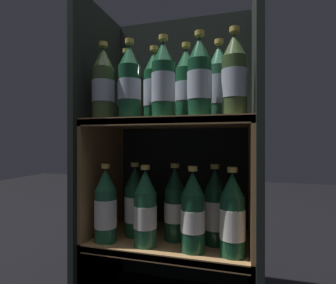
{
  "coord_description": "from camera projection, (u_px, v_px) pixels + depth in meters",
  "views": [
    {
      "loc": [
        0.23,
        -0.7,
        0.54
      ],
      "look_at": [
        0.0,
        0.11,
        0.54
      ],
      "focal_mm": 28.0,
      "sensor_mm": 36.0,
      "label": 1
    }
  ],
  "objects": [
    {
      "name": "bottle_lower_back_0",
      "position": [
        135.0,
        203.0,
        0.89
      ],
      "size": [
        0.07,
        0.07,
        0.25
      ],
      "color": "#194C2D",
      "rests_on": "shelf_lower"
    },
    {
      "name": "bottle_upper_back_2",
      "position": [
        186.0,
        86.0,
        0.85
      ],
      "size": [
        0.07,
        0.07,
        0.25
      ],
      "color": "#194C2D",
      "rests_on": "shelf_upper"
    },
    {
      "name": "bottle_upper_front_0",
      "position": [
        103.0,
        86.0,
        0.84
      ],
      "size": [
        0.07,
        0.07,
        0.25
      ],
      "color": "#384C28",
      "rests_on": "shelf_upper"
    },
    {
      "name": "bottle_upper_back_3",
      "position": [
        219.0,
        85.0,
        0.82
      ],
      "size": [
        0.07,
        0.07,
        0.25
      ],
      "color": "#285B42",
      "rests_on": "shelf_upper"
    },
    {
      "name": "bottle_lower_back_1",
      "position": [
        175.0,
        206.0,
        0.86
      ],
      "size": [
        0.07,
        0.07,
        0.25
      ],
      "color": "#144228",
      "rests_on": "shelf_lower"
    },
    {
      "name": "bottle_lower_front_0",
      "position": [
        106.0,
        208.0,
        0.84
      ],
      "size": [
        0.07,
        0.07,
        0.25
      ],
      "color": "#1E5638",
      "rests_on": "shelf_lower"
    },
    {
      "name": "fridge_back_wall",
      "position": [
        182.0,
        149.0,
        1.03
      ],
      "size": [
        0.56,
        0.02,
        1.02
      ],
      "primitive_type": "cube",
      "color": "black",
      "rests_on": "ground_plane"
    },
    {
      "name": "fridge_side_left",
      "position": [
        100.0,
        150.0,
        0.95
      ],
      "size": [
        0.02,
        0.34,
        1.02
      ],
      "primitive_type": "cube",
      "color": "black",
      "rests_on": "ground_plane"
    },
    {
      "name": "bottle_lower_back_2",
      "position": [
        215.0,
        209.0,
        0.82
      ],
      "size": [
        0.07,
        0.07,
        0.25
      ],
      "color": "#144228",
      "rests_on": "shelf_lower"
    },
    {
      "name": "bottle_lower_front_1",
      "position": [
        145.0,
        210.0,
        0.8
      ],
      "size": [
        0.07,
        0.07,
        0.25
      ],
      "color": "#1E5638",
      "rests_on": "shelf_lower"
    },
    {
      "name": "fridge_side_right",
      "position": [
        257.0,
        151.0,
        0.8
      ],
      "size": [
        0.02,
        0.34,
        1.02
      ],
      "primitive_type": "cube",
      "color": "black",
      "rests_on": "ground_plane"
    },
    {
      "name": "bottle_upper_front_1",
      "position": [
        130.0,
        84.0,
        0.81
      ],
      "size": [
        0.07,
        0.07,
        0.25
      ],
      "color": "#144228",
      "rests_on": "shelf_upper"
    },
    {
      "name": "bottle_lower_front_2",
      "position": [
        193.0,
        214.0,
        0.76
      ],
      "size": [
        0.07,
        0.07,
        0.25
      ],
      "color": "#144228",
      "rests_on": "shelf_lower"
    },
    {
      "name": "shelf_lower",
      "position": [
        171.0,
        251.0,
        0.87
      ],
      "size": [
        0.52,
        0.3,
        0.22
      ],
      "color": "#9E7547",
      "rests_on": "ground_plane"
    },
    {
      "name": "bottle_upper_front_3",
      "position": [
        199.0,
        80.0,
        0.75
      ],
      "size": [
        0.07,
        0.07,
        0.25
      ],
      "color": "#144228",
      "rests_on": "shelf_upper"
    },
    {
      "name": "bottle_upper_back_1",
      "position": [
        154.0,
        88.0,
        0.88
      ],
      "size": [
        0.07,
        0.07,
        0.25
      ],
      "color": "#194C2D",
      "rests_on": "shelf_upper"
    },
    {
      "name": "bottle_upper_front_4",
      "position": [
        234.0,
        77.0,
        0.73
      ],
      "size": [
        0.07,
        0.07,
        0.25
      ],
      "color": "#384C28",
      "rests_on": "shelf_upper"
    },
    {
      "name": "bottle_upper_back_0",
      "position": [
        127.0,
        90.0,
        0.9
      ],
      "size": [
        0.07,
        0.07,
        0.25
      ],
      "color": "#144228",
      "rests_on": "shelf_upper"
    },
    {
      "name": "shelf_upper",
      "position": [
        171.0,
        176.0,
        0.87
      ],
      "size": [
        0.52,
        0.3,
        0.61
      ],
      "color": "#9E7547",
      "rests_on": "ground_plane"
    },
    {
      "name": "bottle_lower_front_3",
      "position": [
        232.0,
        217.0,
        0.73
      ],
      "size": [
        0.07,
        0.07,
        0.25
      ],
      "color": "#144228",
      "rests_on": "shelf_lower"
    },
    {
      "name": "bottle_upper_front_2",
      "position": [
        163.0,
        82.0,
        0.78
      ],
      "size": [
        0.07,
        0.07,
        0.25
      ],
      "color": "#144228",
      "rests_on": "shelf_upper"
    }
  ]
}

